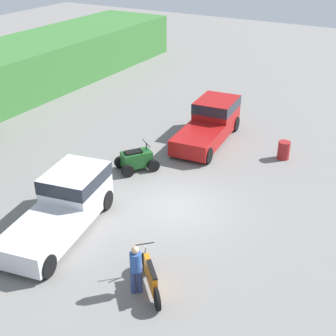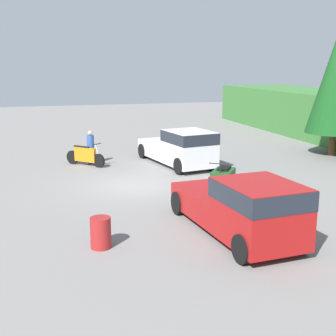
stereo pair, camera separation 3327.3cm
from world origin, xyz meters
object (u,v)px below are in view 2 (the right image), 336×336
(pickup_truck_red, at_px, (244,207))
(quad_atv, at_px, (223,180))
(rider_person, at_px, (91,146))
(steel_barrel, at_px, (101,233))
(traffic_cone, at_px, (203,147))
(pickup_truck_second, at_px, (181,147))
(dirt_bike, at_px, (85,156))

(pickup_truck_red, xyz_separation_m, quad_atv, (-4.93, 1.42, -0.49))
(rider_person, bearing_deg, quad_atv, -7.15)
(steel_barrel, bearing_deg, pickup_truck_red, 83.68)
(traffic_cone, bearing_deg, rider_person, -74.28)
(traffic_cone, bearing_deg, steel_barrel, -30.95)
(pickup_truck_second, xyz_separation_m, rider_person, (-1.77, -4.27, -0.05))
(pickup_truck_red, relative_size, traffic_cone, 10.01)
(rider_person, bearing_deg, dirt_bike, -85.72)
(quad_atv, bearing_deg, pickup_truck_second, -142.72)
(pickup_truck_second, bearing_deg, pickup_truck_red, -17.51)
(pickup_truck_red, height_order, quad_atv, pickup_truck_red)
(quad_atv, height_order, rider_person, rider_person)
(pickup_truck_second, relative_size, traffic_cone, 10.12)
(pickup_truck_second, xyz_separation_m, dirt_bike, (-1.46, -4.59, -0.48))
(dirt_bike, distance_m, quad_atv, 8.03)
(steel_barrel, bearing_deg, rider_person, 174.44)
(pickup_truck_red, relative_size, rider_person, 3.20)
(pickup_truck_red, relative_size, quad_atv, 2.55)
(dirt_bike, height_order, quad_atv, quad_atv)
(traffic_cone, bearing_deg, quad_atv, -15.33)
(pickup_truck_second, xyz_separation_m, traffic_cone, (-3.69, 2.54, -0.73))
(pickup_truck_second, distance_m, rider_person, 4.62)
(rider_person, relative_size, steel_barrel, 1.96)
(rider_person, relative_size, traffic_cone, 3.13)
(quad_atv, bearing_deg, dirt_bike, -108.23)
(pickup_truck_red, relative_size, steel_barrel, 6.26)
(pickup_truck_second, relative_size, dirt_bike, 3.14)
(pickup_truck_second, bearing_deg, rider_person, -122.75)
(pickup_truck_red, distance_m, traffic_cone, 14.18)
(pickup_truck_red, xyz_separation_m, steel_barrel, (-0.45, -4.10, -0.54))
(steel_barrel, bearing_deg, dirt_bike, 175.95)
(rider_person, height_order, steel_barrel, rider_person)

